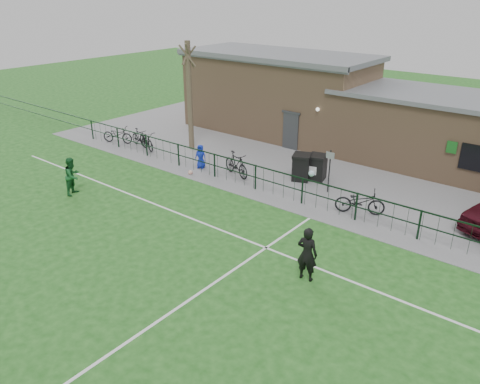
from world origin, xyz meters
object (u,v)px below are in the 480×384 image
Objects in this scene: bare_tree at (190,97)px; wheelie_bin_left at (302,168)px; bicycle_e at (360,202)px; bicycle_c at (146,140)px; bicycle_b at (140,138)px; ball_ground at (190,172)px; wheelie_bin_right at (317,168)px; spectator_child at (201,156)px; outfield_player at (73,176)px; bicycle_d at (236,164)px; bicycle_a at (118,135)px; sign_post at (329,171)px.

bare_tree reaches higher than wheelie_bin_left.
bicycle_c is at bearing 64.61° from bicycle_e.
ball_ground is (5.46, -1.41, -0.42)m from bicycle_b.
wheelie_bin_right is 0.94× the size of spectator_child.
outfield_player is (-10.95, -6.13, 0.31)m from bicycle_e.
spectator_child is (2.62, -2.03, -2.37)m from bare_tree.
spectator_child reaches higher than ball_ground.
wheelie_bin_right is at bearing -58.52° from bicycle_c.
wheelie_bin_right reaches higher than bicycle_c.
spectator_child is (-5.47, -2.35, 0.04)m from wheelie_bin_right.
bicycle_d is 1.16× the size of outfield_player.
bicycle_e reaches higher than bicycle_a.
bicycle_e is at bearing -83.67° from outfield_player.
bicycle_b is 7.37m from bicycle_d.
spectator_child is 0.72× the size of outfield_player.
sign_post is 6.90m from ball_ground.
wheelie_bin_right is 3.93m from bicycle_e.
bicycle_a is 2.24m from bicycle_c.
spectator_child reaches higher than wheelie_bin_left.
bicycle_a is at bearing 171.84° from ball_ground.
wheelie_bin_left is at bearing 41.47° from bicycle_e.
bicycle_d is (7.37, -0.12, 0.08)m from bicycle_b.
bicycle_d reaches higher than bicycle_e.
spectator_child reaches higher than wheelie_bin_right.
spectator_child is (-4.89, -1.87, 0.02)m from wheelie_bin_left.
bicycle_c reaches higher than ball_ground.
sign_post is 6.79m from spectator_child.
wheelie_bin_left is 0.60× the size of sign_post.
bicycle_e is (11.36, -1.85, -2.45)m from bare_tree.
bicycle_d is (-3.34, -2.06, 0.02)m from wheelie_bin_right.
bicycle_e is (2.08, -1.14, -0.47)m from sign_post.
wheelie_bin_right is 12.48m from bicycle_a.
ball_ground is at bearing 142.89° from bicycle_d.
wheelie_bin_right reaches higher than bicycle_e.
bicycle_e is (13.31, -0.15, 0.00)m from bicycle_c.
bicycle_d is at bearing -12.45° from spectator_child.
ball_ground is at bearing -98.25° from spectator_child.
outfield_player is at bearing 164.09° from bicycle_d.
bare_tree is at bearing 88.77° from bicycle_d.
bicycle_a is 0.96× the size of bicycle_c.
bicycle_a is at bearing 176.89° from wheelie_bin_right.
bicycle_b is 7.68× the size of ball_ground.
bare_tree is at bearing 55.98° from bicycle_e.
sign_post is 1.04× the size of bicycle_a.
spectator_child is at bearing -168.79° from sign_post.
spectator_child is 1.14m from ball_ground.
outfield_player is (4.58, -5.97, 0.33)m from bicycle_a.
sign_post is at bearing -9.21° from spectator_child.
wheelie_bin_right reaches higher than bicycle_b.
bare_tree is at bearing 175.62° from sign_post.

